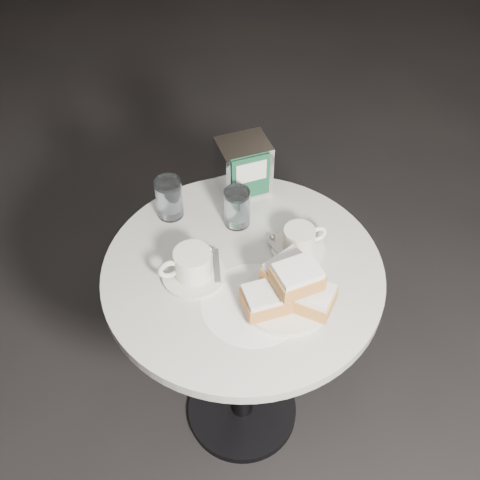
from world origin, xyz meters
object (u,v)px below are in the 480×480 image
at_px(cafe_table, 243,316).
at_px(beignet_plate, 289,290).
at_px(napkin_dispenser, 244,167).
at_px(water_glass_right, 237,208).
at_px(coffee_cup_right, 299,241).
at_px(coffee_cup_left, 192,266).
at_px(water_glass_left, 169,199).

xyz_separation_m(cafe_table, beignet_plate, (0.06, -0.14, 0.25)).
xyz_separation_m(cafe_table, napkin_dispenser, (0.11, 0.28, 0.28)).
bearing_deg(water_glass_right, coffee_cup_right, -52.88).
height_order(beignet_plate, coffee_cup_left, beignet_plate).
distance_m(coffee_cup_right, water_glass_left, 0.36).
relative_size(coffee_cup_right, water_glass_left, 1.29).
bearing_deg(coffee_cup_right, napkin_dispenser, 101.78).
bearing_deg(beignet_plate, napkin_dispenser, 83.20).
height_order(cafe_table, coffee_cup_left, coffee_cup_left).
bearing_deg(coffee_cup_right, water_glass_right, 129.19).
height_order(beignet_plate, water_glass_right, beignet_plate).
xyz_separation_m(beignet_plate, coffee_cup_left, (-0.18, 0.16, -0.01)).
distance_m(coffee_cup_left, water_glass_left, 0.23).
distance_m(cafe_table, coffee_cup_right, 0.28).
relative_size(beignet_plate, coffee_cup_left, 1.59).
relative_size(beignet_plate, water_glass_right, 2.44).
distance_m(beignet_plate, coffee_cup_right, 0.18).
xyz_separation_m(coffee_cup_left, napkin_dispenser, (0.23, 0.25, 0.04)).
relative_size(water_glass_left, water_glass_right, 1.04).
xyz_separation_m(beignet_plate, water_glass_right, (-0.02, 0.29, 0.00)).
relative_size(cafe_table, water_glass_left, 6.53).
bearing_deg(coffee_cup_left, coffee_cup_right, -1.61).
height_order(coffee_cup_left, water_glass_right, water_glass_right).
distance_m(water_glass_left, water_glass_right, 0.18).
xyz_separation_m(cafe_table, coffee_cup_right, (0.16, 0.01, 0.23)).
distance_m(water_glass_left, napkin_dispenser, 0.22).
relative_size(water_glass_left, napkin_dispenser, 0.73).
bearing_deg(water_glass_left, coffee_cup_left, -92.81).
bearing_deg(water_glass_right, napkin_dispenser, 61.34).
bearing_deg(coffee_cup_right, water_glass_left, 139.74).
xyz_separation_m(cafe_table, water_glass_left, (-0.11, 0.25, 0.25)).
height_order(water_glass_left, napkin_dispenser, napkin_dispenser).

